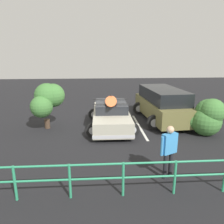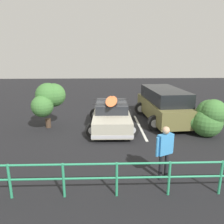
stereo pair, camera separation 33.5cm
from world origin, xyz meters
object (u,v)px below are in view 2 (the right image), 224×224
object	(u,v)px
person_bystander	(165,148)
bush_near_left	(49,97)
bush_near_right	(208,118)
sedan_car	(112,115)
suv_car	(164,104)

from	to	relation	value
person_bystander	bush_near_left	world-z (taller)	bush_near_left
bush_near_right	person_bystander	bearing A→B (deg)	49.96
sedan_car	person_bystander	bearing A→B (deg)	105.85
bush_near_right	bush_near_left	bearing A→B (deg)	-10.97
suv_car	person_bystander	size ratio (longest dim) A/B	3.08
sedan_car	suv_car	distance (m)	3.06
person_bystander	bush_near_left	xyz separation A→B (m)	(4.43, -4.88, 0.55)
suv_car	bush_near_right	distance (m)	2.70
sedan_car	suv_car	world-z (taller)	suv_car
suv_car	person_bystander	bearing A→B (deg)	75.21
sedan_car	suv_car	xyz separation A→B (m)	(-2.89, -0.95, 0.31)
suv_car	bush_near_right	xyz separation A→B (m)	(-1.38, 2.32, -0.10)
sedan_car	suv_car	bearing A→B (deg)	-161.85
suv_car	bush_near_left	distance (m)	6.05
suv_car	bush_near_left	world-z (taller)	bush_near_left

